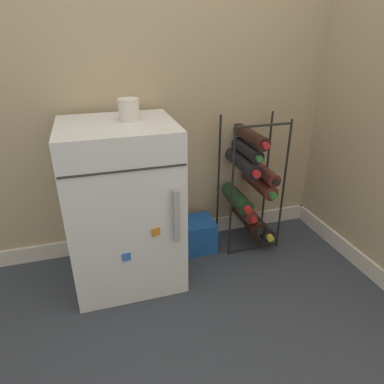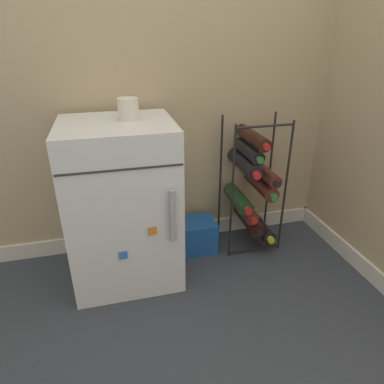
% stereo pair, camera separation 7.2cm
% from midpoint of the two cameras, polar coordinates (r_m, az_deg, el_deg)
% --- Properties ---
extents(ground_plane, '(14.00, 14.00, 0.00)m').
position_cam_midpoint_polar(ground_plane, '(1.63, 4.96, -19.17)').
color(ground_plane, '#333842').
extents(wall_back, '(6.66, 0.07, 2.50)m').
position_cam_midpoint_polar(wall_back, '(1.80, -1.10, 28.58)').
color(wall_back, tan).
rests_on(wall_back, ground_plane).
extents(mini_fridge, '(0.50, 0.48, 0.79)m').
position_cam_midpoint_polar(mini_fridge, '(1.65, -10.21, -2.00)').
color(mini_fridge, silver).
rests_on(mini_fridge, ground_plane).
extents(wine_rack, '(0.31, 0.32, 0.74)m').
position_cam_midpoint_polar(wine_rack, '(1.91, 10.90, 0.74)').
color(wine_rack, black).
rests_on(wine_rack, ground_plane).
extents(soda_box, '(0.22, 0.18, 0.18)m').
position_cam_midpoint_polar(soda_box, '(1.95, 1.52, -7.15)').
color(soda_box, '#194C9E').
rests_on(soda_box, ground_plane).
extents(fridge_top_cup, '(0.09, 0.09, 0.09)m').
position_cam_midpoint_polar(fridge_top_cup, '(1.53, -9.22, 13.50)').
color(fridge_top_cup, silver).
rests_on(fridge_top_cup, mini_fridge).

